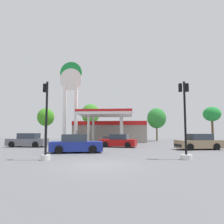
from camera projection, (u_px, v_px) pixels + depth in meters
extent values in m
plane|color=slate|center=(97.00, 165.00, 11.79)|extent=(90.00, 90.00, 0.00)
cube|color=gray|center=(111.00, 132.00, 37.07)|extent=(12.04, 6.31, 3.48)
cube|color=red|center=(109.00, 123.00, 34.01)|extent=(12.04, 0.12, 0.60)
cube|color=white|center=(106.00, 114.00, 30.57)|extent=(7.30, 6.64, 0.35)
cube|color=red|center=(106.00, 112.00, 30.60)|extent=(7.40, 6.74, 0.30)
cylinder|color=silver|center=(88.00, 130.00, 28.76)|extent=(0.32, 0.32, 4.05)
cylinder|color=silver|center=(121.00, 130.00, 28.37)|extent=(0.32, 0.32, 4.05)
cylinder|color=silver|center=(93.00, 130.00, 32.38)|extent=(0.32, 0.32, 4.05)
cylinder|color=silver|center=(122.00, 130.00, 31.99)|extent=(0.32, 0.32, 4.05)
cube|color=#4C4C51|center=(106.00, 140.00, 30.24)|extent=(0.90, 0.60, 1.10)
cube|color=white|center=(65.00, 113.00, 33.92)|extent=(0.40, 0.56, 9.36)
cube|color=white|center=(76.00, 113.00, 33.75)|extent=(0.40, 0.56, 9.36)
cylinder|color=white|center=(71.00, 79.00, 34.32)|extent=(3.54, 0.22, 3.54)
cylinder|color=#198C38|center=(71.00, 73.00, 34.43)|extent=(3.54, 0.22, 3.54)
cube|color=white|center=(71.00, 76.00, 34.43)|extent=(3.26, 0.08, 0.64)
cylinder|color=black|center=(190.00, 147.00, 20.46)|extent=(0.71, 0.37, 0.67)
cylinder|color=black|center=(182.00, 146.00, 22.25)|extent=(0.71, 0.37, 0.67)
cylinder|color=black|center=(217.00, 147.00, 20.81)|extent=(0.71, 0.37, 0.67)
cylinder|color=black|center=(206.00, 145.00, 22.60)|extent=(0.71, 0.37, 0.67)
cube|color=#8C7556|center=(198.00, 144.00, 21.55)|extent=(4.71, 2.77, 0.80)
cube|color=#2D3842|center=(200.00, 137.00, 21.63)|extent=(2.41, 2.06, 0.67)
cube|color=black|center=(178.00, 145.00, 21.26)|extent=(0.50, 1.74, 0.25)
cylinder|color=black|center=(105.00, 145.00, 24.30)|extent=(0.66, 0.33, 0.63)
cylinder|color=black|center=(110.00, 144.00, 25.93)|extent=(0.66, 0.33, 0.63)
cylinder|color=black|center=(128.00, 145.00, 23.61)|extent=(0.66, 0.33, 0.63)
cylinder|color=black|center=(130.00, 144.00, 25.25)|extent=(0.66, 0.33, 0.63)
cube|color=#A51111|center=(118.00, 143.00, 24.79)|extent=(4.40, 2.46, 0.75)
cube|color=#2D3842|center=(119.00, 137.00, 24.81)|extent=(2.23, 1.88, 0.63)
cube|color=black|center=(101.00, 143.00, 25.33)|extent=(0.42, 1.65, 0.24)
cylinder|color=black|center=(12.00, 144.00, 24.32)|extent=(0.69, 0.24, 0.68)
cylinder|color=black|center=(20.00, 143.00, 26.14)|extent=(0.69, 0.24, 0.68)
cylinder|color=black|center=(35.00, 145.00, 24.09)|extent=(0.69, 0.24, 0.68)
cylinder|color=black|center=(42.00, 144.00, 25.91)|extent=(0.69, 0.24, 0.68)
cube|color=slate|center=(27.00, 142.00, 25.13)|extent=(4.50, 1.91, 0.81)
cube|color=#2D3842|center=(29.00, 136.00, 25.18)|extent=(2.15, 1.68, 0.68)
cube|color=black|center=(9.00, 143.00, 25.31)|extent=(0.14, 1.79, 0.26)
cylinder|color=black|center=(92.00, 148.00, 19.51)|extent=(0.71, 0.37, 0.67)
cylinder|color=black|center=(93.00, 149.00, 17.72)|extent=(0.71, 0.37, 0.67)
cylinder|color=black|center=(61.00, 148.00, 19.17)|extent=(0.71, 0.37, 0.67)
cylinder|color=black|center=(59.00, 150.00, 17.38)|extent=(0.71, 0.37, 0.67)
cube|color=navy|center=(76.00, 146.00, 18.47)|extent=(4.71, 2.75, 0.80)
cube|color=#2D3842|center=(75.00, 138.00, 18.51)|extent=(2.41, 2.05, 0.67)
cube|color=black|center=(101.00, 147.00, 18.73)|extent=(0.50, 1.75, 0.25)
cylinder|color=silver|center=(186.00, 157.00, 14.04)|extent=(0.76, 0.76, 0.31)
cylinder|color=black|center=(185.00, 118.00, 14.27)|extent=(0.14, 0.14, 4.90)
cube|color=black|center=(180.00, 88.00, 14.63)|extent=(0.21, 0.20, 0.57)
sphere|color=red|center=(180.00, 85.00, 14.77)|extent=(0.15, 0.15, 0.15)
sphere|color=#D89E0C|center=(180.00, 88.00, 14.75)|extent=(0.15, 0.15, 0.15)
sphere|color=green|center=(180.00, 91.00, 14.73)|extent=(0.15, 0.15, 0.15)
cube|color=black|center=(187.00, 88.00, 14.59)|extent=(0.21, 0.20, 0.57)
sphere|color=red|center=(186.00, 85.00, 14.73)|extent=(0.15, 0.15, 0.15)
sphere|color=#D89E0C|center=(186.00, 88.00, 14.71)|extent=(0.15, 0.15, 0.15)
sphere|color=green|center=(186.00, 91.00, 14.70)|extent=(0.15, 0.15, 0.15)
cylinder|color=silver|center=(45.00, 157.00, 13.74)|extent=(0.62, 0.62, 0.34)
cylinder|color=black|center=(46.00, 118.00, 13.96)|extent=(0.14, 0.14, 4.78)
cube|color=black|center=(45.00, 88.00, 14.32)|extent=(0.21, 0.20, 0.57)
sphere|color=red|center=(46.00, 86.00, 14.46)|extent=(0.15, 0.15, 0.15)
sphere|color=#D89E0C|center=(46.00, 88.00, 14.44)|extent=(0.15, 0.15, 0.15)
sphere|color=green|center=(46.00, 91.00, 14.43)|extent=(0.15, 0.15, 0.15)
cylinder|color=brown|center=(45.00, 132.00, 41.93)|extent=(0.31, 0.31, 3.37)
ellipsoid|color=#3C8B20|center=(46.00, 117.00, 42.19)|extent=(3.27, 3.27, 3.50)
cylinder|color=brown|center=(90.00, 131.00, 40.24)|extent=(0.27, 0.27, 3.83)
ellipsoid|color=#3E8D2B|center=(91.00, 114.00, 40.52)|extent=(3.43, 3.43, 3.74)
cylinder|color=brown|center=(157.00, 133.00, 40.16)|extent=(0.26, 0.26, 2.94)
ellipsoid|color=#2A7D2F|center=(157.00, 118.00, 40.41)|extent=(3.54, 3.54, 3.80)
cylinder|color=brown|center=(213.00, 131.00, 39.34)|extent=(0.39, 0.39, 3.82)
ellipsoid|color=#228736|center=(212.00, 114.00, 39.61)|extent=(3.16, 3.16, 2.68)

